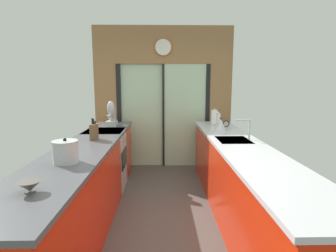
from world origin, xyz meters
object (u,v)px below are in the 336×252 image
object	(u,v)px
kettle	(221,124)
paper_towel_roll	(214,117)
stock_pot	(66,152)
stand_mixer	(111,116)
soap_bottle	(218,120)
mixing_bowl	(30,186)
oven_range	(105,160)
knife_block	(94,132)

from	to	relation	value
kettle	paper_towel_roll	xyz separation A→B (m)	(-0.00, 0.50, 0.04)
stock_pot	stand_mixer	bearing A→B (deg)	90.00
soap_bottle	paper_towel_roll	bearing A→B (deg)	90.00
kettle	mixing_bowl	bearing A→B (deg)	-126.95
stand_mixer	oven_range	bearing A→B (deg)	-92.14
stock_pot	kettle	xyz separation A→B (m)	(1.78, 1.71, -0.02)
oven_range	knife_block	xyz separation A→B (m)	(0.02, -0.66, 0.57)
stock_pot	paper_towel_roll	xyz separation A→B (m)	(1.78, 2.21, 0.02)
stock_pot	kettle	bearing A→B (deg)	43.86
knife_block	kettle	xyz separation A→B (m)	(1.78, 0.72, -0.02)
knife_block	soap_bottle	size ratio (longest dim) A/B	0.98
mixing_bowl	soap_bottle	xyz separation A→B (m)	(1.78, 2.54, 0.08)
kettle	paper_towel_roll	size ratio (longest dim) A/B	0.91
knife_block	paper_towel_roll	size ratio (longest dim) A/B	0.97
stock_pot	kettle	size ratio (longest dim) A/B	0.88
stand_mixer	stock_pot	bearing A→B (deg)	-90.00
mixing_bowl	stock_pot	size ratio (longest dim) A/B	0.69
mixing_bowl	paper_towel_roll	size ratio (longest dim) A/B	0.55
stand_mixer	soap_bottle	bearing A→B (deg)	-8.27
knife_block	stock_pot	world-z (taller)	knife_block
oven_range	stock_pot	xyz separation A→B (m)	(0.02, -1.65, 0.57)
mixing_bowl	paper_towel_roll	distance (m)	3.38
oven_range	paper_towel_roll	distance (m)	1.97
stand_mixer	stock_pot	xyz separation A→B (m)	(-0.00, -2.15, -0.06)
paper_towel_roll	kettle	bearing A→B (deg)	-89.80
oven_range	mixing_bowl	bearing A→B (deg)	-89.54
stock_pot	soap_bottle	bearing A→B (deg)	46.66
oven_range	stand_mixer	size ratio (longest dim) A/B	2.19
stand_mixer	kettle	world-z (taller)	stand_mixer
knife_block	kettle	bearing A→B (deg)	22.01
kettle	soap_bottle	xyz separation A→B (m)	(-0.00, 0.17, 0.04)
oven_range	soap_bottle	distance (m)	1.91
kettle	soap_bottle	world-z (taller)	soap_bottle
soap_bottle	mixing_bowl	bearing A→B (deg)	-125.00
mixing_bowl	knife_block	size ratio (longest dim) A/B	0.57
mixing_bowl	stock_pot	bearing A→B (deg)	90.00
paper_towel_roll	stand_mixer	bearing A→B (deg)	-177.85
oven_range	soap_bottle	bearing A→B (deg)	7.44
mixing_bowl	stock_pot	xyz separation A→B (m)	(0.00, 0.66, 0.06)
stock_pot	paper_towel_roll	bearing A→B (deg)	51.18
mixing_bowl	oven_range	bearing A→B (deg)	90.46
paper_towel_roll	oven_range	bearing A→B (deg)	-162.69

